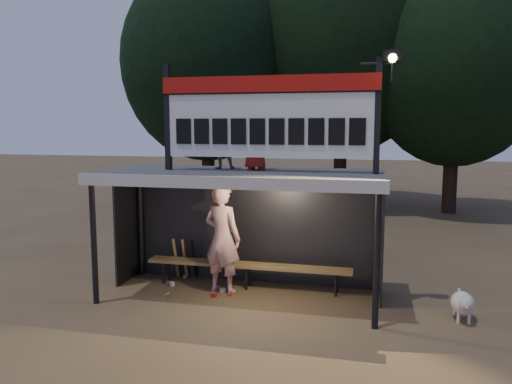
# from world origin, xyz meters

# --- Properties ---
(ground) EXTENTS (80.00, 80.00, 0.00)m
(ground) POSITION_xyz_m (0.00, 0.00, 0.00)
(ground) COLOR brown
(ground) RESTS_ON ground
(player) EXTENTS (0.86, 0.68, 2.06)m
(player) POSITION_xyz_m (-0.41, 0.23, 1.03)
(player) COLOR white
(player) RESTS_ON ground
(child_a) EXTENTS (0.60, 0.54, 1.01)m
(child_a) POSITION_xyz_m (-0.45, 0.38, 2.82)
(child_a) COLOR slate
(child_a) RESTS_ON dugout_shelter
(child_b) EXTENTS (0.58, 0.43, 1.08)m
(child_b) POSITION_xyz_m (0.22, 0.32, 2.86)
(child_b) COLOR #B12A1B
(child_b) RESTS_ON dugout_shelter
(dugout_shelter) EXTENTS (5.10, 2.08, 2.32)m
(dugout_shelter) POSITION_xyz_m (0.00, 0.24, 1.85)
(dugout_shelter) COLOR #424345
(dugout_shelter) RESTS_ON ground
(scoreboard_assembly) EXTENTS (4.10, 0.27, 1.99)m
(scoreboard_assembly) POSITION_xyz_m (0.56, -0.01, 3.32)
(scoreboard_assembly) COLOR black
(scoreboard_assembly) RESTS_ON dugout_shelter
(bench) EXTENTS (4.00, 0.35, 0.48)m
(bench) POSITION_xyz_m (0.00, 0.55, 0.43)
(bench) COLOR olive
(bench) RESTS_ON ground
(tree_left) EXTENTS (6.46, 6.46, 9.27)m
(tree_left) POSITION_xyz_m (-4.00, 10.00, 5.51)
(tree_left) COLOR #302315
(tree_left) RESTS_ON ground
(tree_mid) EXTENTS (7.22, 7.22, 10.36)m
(tree_mid) POSITION_xyz_m (1.00, 11.50, 6.17)
(tree_mid) COLOR #321E16
(tree_mid) RESTS_ON ground
(tree_right) EXTENTS (6.08, 6.08, 8.72)m
(tree_right) POSITION_xyz_m (5.00, 10.50, 5.19)
(tree_right) COLOR #311D15
(tree_right) RESTS_ON ground
(dog) EXTENTS (0.36, 0.81, 0.49)m
(dog) POSITION_xyz_m (3.78, -0.24, 0.28)
(dog) COLOR beige
(dog) RESTS_ON ground
(bats) EXTENTS (0.49, 0.33, 0.84)m
(bats) POSITION_xyz_m (-1.40, 0.82, 0.43)
(bats) COLOR olive
(bats) RESTS_ON ground
(litter) EXTENTS (1.35, 1.28, 0.08)m
(litter) POSITION_xyz_m (-0.88, 0.17, 0.04)
(litter) COLOR #A0241B
(litter) RESTS_ON ground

